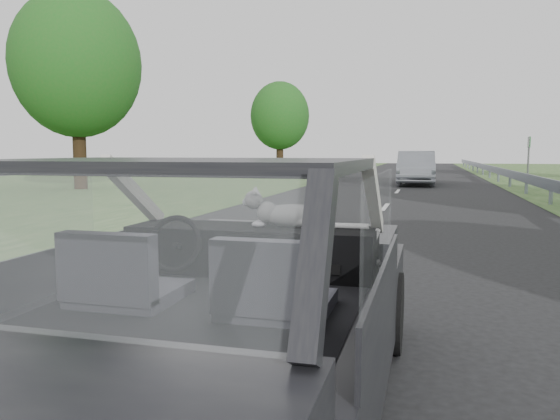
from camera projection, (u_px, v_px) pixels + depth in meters
The scene contains 10 objects.
subject_car at pixel (216, 293), 2.93m from camera, with size 1.80×4.00×1.45m, color black.
dashboard at pixel (252, 250), 3.51m from camera, with size 1.58×0.45×0.30m, color black.
driver_seat at pixel (119, 271), 2.74m from camera, with size 0.50×0.72×0.42m, color black.
passenger_seat at pixel (272, 281), 2.53m from camera, with size 0.50×0.72×0.42m, color black.
steering_wheel at pixel (175, 244), 3.33m from camera, with size 0.36×0.36×0.04m, color black.
cat at pixel (294, 214), 3.46m from camera, with size 0.57×0.18×0.26m, color #9F9F9F.
other_car at pixel (416, 168), 24.50m from camera, with size 1.82×4.61×1.52m, color #B4B9C7.
highway_sign at pixel (528, 159), 26.90m from camera, with size 0.09×0.89×2.22m, color #1F702E.
tree_5 at pixel (77, 93), 21.26m from camera, with size 4.94×4.94×7.49m, color #1A5B19, non-canonical shape.
tree_6 at pixel (280, 129), 36.67m from camera, with size 3.95×3.95×5.98m, color #1A5B19, non-canonical shape.
Camera 1 is at (1.08, -2.67, 1.48)m, focal length 35.00 mm.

